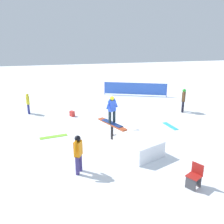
% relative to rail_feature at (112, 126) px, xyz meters
% --- Properties ---
extents(ground_plane, '(60.00, 60.00, 0.00)m').
position_rel_rail_feature_xyz_m(ground_plane, '(0.00, 0.00, -0.71)').
color(ground_plane, white).
extents(rail_feature, '(2.03, 1.11, 0.85)m').
position_rel_rail_feature_xyz_m(rail_feature, '(0.00, 0.00, 0.00)').
color(rail_feature, black).
rests_on(rail_feature, ground).
extents(snow_kicker_ramp, '(2.25, 2.10, 0.72)m').
position_rel_rail_feature_xyz_m(snow_kicker_ramp, '(-1.82, -0.81, -0.35)').
color(snow_kicker_ramp, white).
rests_on(snow_kicker_ramp, ground).
extents(main_rider_on_rail, '(1.39, 0.87, 1.41)m').
position_rel_rail_feature_xyz_m(main_rider_on_rail, '(0.00, 0.00, 0.84)').
color(main_rider_on_rail, navy).
rests_on(main_rider_on_rail, rail_feature).
extents(bystander_brown, '(0.66, 0.43, 1.59)m').
position_rel_rail_feature_xyz_m(bystander_brown, '(3.40, -5.67, 0.18)').
color(bystander_brown, black).
rests_on(bystander_brown, ground).
extents(bystander_yellow, '(0.58, 0.25, 1.37)m').
position_rel_rail_feature_xyz_m(bystander_yellow, '(5.20, 4.56, 0.06)').
color(bystander_yellow, navy).
rests_on(bystander_yellow, ground).
extents(bystander_orange, '(0.65, 0.40, 1.57)m').
position_rel_rail_feature_xyz_m(bystander_orange, '(-2.82, 1.93, 0.17)').
color(bystander_orange, navy).
rests_on(bystander_orange, ground).
extents(loose_snowboard_cyan, '(1.29, 0.48, 0.02)m').
position_rel_rail_feature_xyz_m(loose_snowboard_cyan, '(1.02, -3.68, -0.70)').
color(loose_snowboard_cyan, '#31C1D4').
rests_on(loose_snowboard_cyan, ground).
extents(loose_snowboard_lime, '(0.52, 1.45, 0.02)m').
position_rel_rail_feature_xyz_m(loose_snowboard_lime, '(0.91, 2.93, -0.70)').
color(loose_snowboard_lime, '#82D534').
rests_on(loose_snowboard_lime, ground).
extents(folding_chair, '(0.60, 0.60, 0.88)m').
position_rel_rail_feature_xyz_m(folding_chair, '(-4.63, -1.96, -0.30)').
color(folding_chair, '#3F3F44').
rests_on(folding_chair, ground).
extents(backpack_on_snow, '(0.37, 0.35, 0.34)m').
position_rel_rail_feature_xyz_m(backpack_on_snow, '(4.04, 1.77, -0.54)').
color(backpack_on_snow, red).
rests_on(backpack_on_snow, ground).
extents(safety_fence, '(1.92, 4.95, 1.10)m').
position_rel_rail_feature_xyz_m(safety_fence, '(8.34, -3.81, -0.11)').
color(safety_fence, blue).
rests_on(safety_fence, ground).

